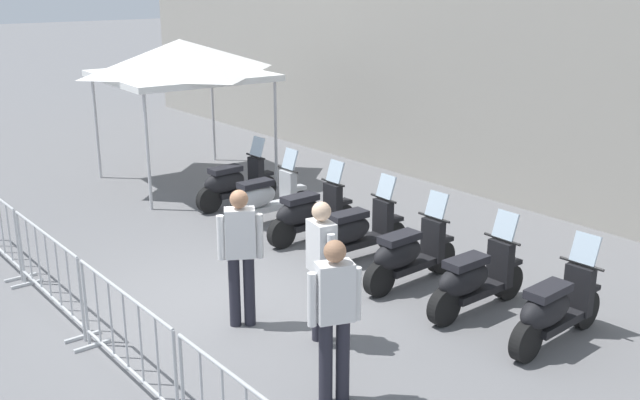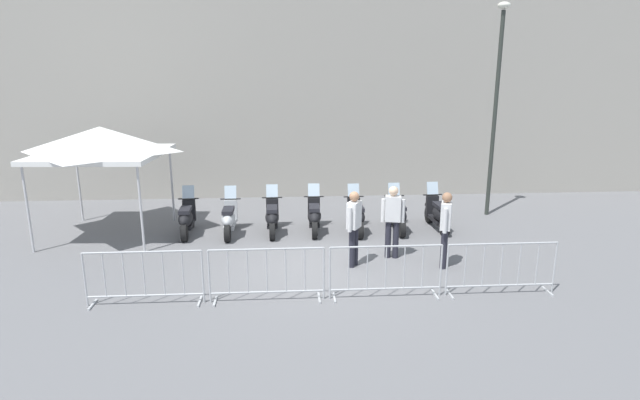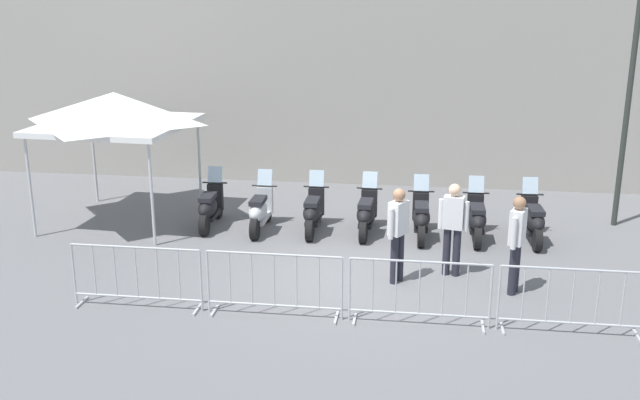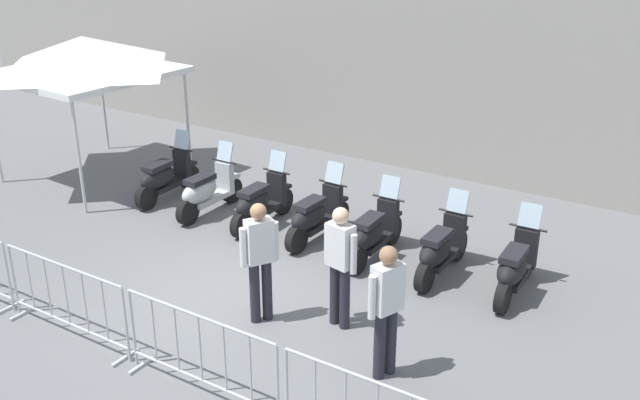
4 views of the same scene
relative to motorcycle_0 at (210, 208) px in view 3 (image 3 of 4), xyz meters
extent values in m
plane|color=slate|center=(3.56, -2.17, -0.45)|extent=(120.00, 120.00, 0.00)
cylinder|color=black|center=(-0.07, 0.70, -0.21)|extent=(0.19, 0.49, 0.48)
cylinder|color=black|center=(0.06, -0.54, -0.21)|extent=(0.19, 0.49, 0.48)
cube|color=black|center=(-0.01, 0.08, -0.17)|extent=(0.37, 0.89, 0.10)
ellipsoid|color=black|center=(0.02, -0.20, 0.07)|extent=(0.44, 0.87, 0.40)
cube|color=black|center=(0.02, -0.17, 0.29)|extent=(0.34, 0.63, 0.10)
cube|color=black|center=(-0.05, 0.51, 0.10)|extent=(0.35, 0.17, 0.60)
cylinder|color=black|center=(-0.05, 0.51, 0.43)|extent=(0.56, 0.09, 0.04)
cube|color=silver|center=(-0.06, 0.56, 0.61)|extent=(0.33, 0.17, 0.35)
cube|color=black|center=(-0.07, 0.70, 0.06)|extent=(0.23, 0.34, 0.06)
cylinder|color=black|center=(1.10, 0.66, -0.21)|extent=(0.17, 0.49, 0.48)
cylinder|color=black|center=(1.18, -0.57, -0.21)|extent=(0.17, 0.49, 0.48)
cube|color=#B7BABC|center=(1.14, 0.04, -0.17)|extent=(0.33, 0.88, 0.10)
ellipsoid|color=#B7BABC|center=(1.16, -0.23, 0.07)|extent=(0.41, 0.86, 0.40)
cube|color=black|center=(1.15, -0.20, 0.29)|extent=(0.32, 0.62, 0.10)
cube|color=#B7BABC|center=(1.11, 0.48, 0.10)|extent=(0.35, 0.16, 0.60)
cylinder|color=black|center=(1.11, 0.48, 0.43)|extent=(0.56, 0.07, 0.04)
cube|color=silver|center=(1.11, 0.53, 0.61)|extent=(0.33, 0.16, 0.35)
cube|color=#B7BABC|center=(1.10, 0.66, 0.06)|extent=(0.22, 0.33, 0.06)
cylinder|color=black|center=(2.23, 0.81, -0.21)|extent=(0.17, 0.49, 0.48)
cylinder|color=black|center=(2.32, -0.43, -0.21)|extent=(0.17, 0.49, 0.48)
cube|color=black|center=(2.27, 0.19, -0.17)|extent=(0.34, 0.89, 0.10)
ellipsoid|color=black|center=(2.29, -0.09, 0.07)|extent=(0.42, 0.86, 0.40)
cube|color=black|center=(2.29, -0.06, 0.29)|extent=(0.32, 0.62, 0.10)
cube|color=black|center=(2.24, 0.62, 0.10)|extent=(0.35, 0.16, 0.60)
cylinder|color=black|center=(2.24, 0.62, 0.43)|extent=(0.56, 0.08, 0.04)
cube|color=silver|center=(2.24, 0.67, 0.61)|extent=(0.33, 0.16, 0.35)
cube|color=black|center=(2.23, 0.81, 0.06)|extent=(0.22, 0.33, 0.06)
cylinder|color=black|center=(3.39, 0.91, -0.21)|extent=(0.15, 0.48, 0.48)
cylinder|color=black|center=(3.42, -0.33, -0.21)|extent=(0.15, 0.48, 0.48)
cube|color=black|center=(3.41, 0.29, -0.17)|extent=(0.30, 0.87, 0.10)
ellipsoid|color=black|center=(3.42, 0.02, 0.07)|extent=(0.38, 0.85, 0.40)
cube|color=black|center=(3.42, 0.05, 0.29)|extent=(0.29, 0.61, 0.10)
cube|color=black|center=(3.40, 0.73, 0.10)|extent=(0.34, 0.15, 0.60)
cylinder|color=black|center=(3.40, 0.73, 0.43)|extent=(0.56, 0.05, 0.04)
cube|color=silver|center=(3.40, 0.78, 0.61)|extent=(0.32, 0.15, 0.35)
cube|color=black|center=(3.39, 0.91, 0.06)|extent=(0.21, 0.32, 0.06)
cylinder|color=black|center=(4.50, 0.90, -0.21)|extent=(0.18, 0.49, 0.48)
cylinder|color=black|center=(4.61, -0.34, -0.21)|extent=(0.18, 0.49, 0.48)
cube|color=black|center=(4.55, 0.28, -0.17)|extent=(0.36, 0.89, 0.10)
ellipsoid|color=black|center=(4.58, 0.00, 0.07)|extent=(0.44, 0.87, 0.40)
cube|color=black|center=(4.58, 0.03, 0.29)|extent=(0.33, 0.62, 0.10)
cube|color=black|center=(4.51, 0.71, 0.10)|extent=(0.35, 0.17, 0.60)
cylinder|color=black|center=(4.51, 0.71, 0.43)|extent=(0.56, 0.09, 0.04)
cube|color=silver|center=(4.51, 0.76, 0.61)|extent=(0.33, 0.17, 0.35)
cube|color=black|center=(4.50, 0.90, 0.06)|extent=(0.23, 0.34, 0.06)
cylinder|color=black|center=(5.65, 1.00, -0.21)|extent=(0.17, 0.49, 0.48)
cylinder|color=black|center=(5.73, -0.23, -0.21)|extent=(0.17, 0.49, 0.48)
cube|color=black|center=(5.69, 0.38, -0.17)|extent=(0.34, 0.88, 0.10)
ellipsoid|color=black|center=(5.71, 0.11, 0.07)|extent=(0.41, 0.86, 0.40)
cube|color=black|center=(5.71, 0.14, 0.29)|extent=(0.32, 0.62, 0.10)
cube|color=black|center=(5.66, 0.82, 0.10)|extent=(0.35, 0.16, 0.60)
cylinder|color=black|center=(5.66, 0.82, 0.43)|extent=(0.56, 0.07, 0.04)
cube|color=silver|center=(5.66, 0.87, 0.61)|extent=(0.33, 0.16, 0.35)
cube|color=black|center=(5.65, 1.00, 0.06)|extent=(0.22, 0.33, 0.06)
cylinder|color=black|center=(6.76, 1.12, -0.21)|extent=(0.19, 0.49, 0.48)
cylinder|color=black|center=(6.90, -0.12, -0.21)|extent=(0.19, 0.49, 0.48)
cube|color=black|center=(6.83, 0.50, -0.17)|extent=(0.37, 0.89, 0.10)
ellipsoid|color=black|center=(6.86, 0.22, 0.07)|extent=(0.45, 0.87, 0.40)
cube|color=black|center=(6.86, 0.25, 0.29)|extent=(0.34, 0.63, 0.10)
cube|color=black|center=(6.78, 0.93, 0.10)|extent=(0.35, 0.18, 0.60)
cylinder|color=black|center=(6.78, 0.93, 0.43)|extent=(0.56, 0.10, 0.04)
cube|color=silver|center=(6.77, 0.98, 0.61)|extent=(0.33, 0.17, 0.35)
cube|color=black|center=(6.76, 1.12, 0.06)|extent=(0.23, 0.34, 0.06)
cube|color=#B2B5B7|center=(-0.75, -4.25, -0.43)|extent=(0.07, 0.44, 0.04)
cube|color=#B2B5B7|center=(1.24, -4.13, -0.43)|extent=(0.07, 0.44, 0.04)
cylinder|color=#B2B5B7|center=(-0.84, -4.25, 0.07)|extent=(0.04, 0.04, 1.05)
cylinder|color=#B2B5B7|center=(1.33, -4.12, 0.07)|extent=(0.04, 0.04, 1.05)
cylinder|color=#B2B5B7|center=(0.24, -4.19, 0.60)|extent=(2.17, 0.17, 0.04)
cylinder|color=#B2B5B7|center=(0.24, -4.19, -0.27)|extent=(2.17, 0.17, 0.04)
cylinder|color=#B2B5B7|center=(-0.48, -4.23, 0.16)|extent=(0.02, 0.02, 0.87)
cylinder|color=#B2B5B7|center=(-0.12, -4.21, 0.16)|extent=(0.02, 0.02, 0.87)
cylinder|color=#B2B5B7|center=(0.24, -4.19, 0.16)|extent=(0.02, 0.02, 0.87)
cylinder|color=#B2B5B7|center=(0.61, -4.16, 0.16)|extent=(0.02, 0.02, 0.87)
cylinder|color=#B2B5B7|center=(0.97, -4.14, 0.16)|extent=(0.02, 0.02, 0.87)
cube|color=#B2B5B7|center=(1.53, -4.11, -0.43)|extent=(0.07, 0.44, 0.04)
cube|color=#B2B5B7|center=(3.52, -3.99, -0.43)|extent=(0.07, 0.44, 0.04)
cylinder|color=#B2B5B7|center=(1.45, -4.11, 0.07)|extent=(0.04, 0.04, 1.05)
cylinder|color=#B2B5B7|center=(3.61, -3.98, 0.07)|extent=(0.04, 0.04, 1.05)
cylinder|color=#B2B5B7|center=(2.53, -4.05, 0.60)|extent=(2.17, 0.17, 0.04)
cylinder|color=#B2B5B7|center=(2.53, -4.05, -0.27)|extent=(2.17, 0.17, 0.04)
cylinder|color=#B2B5B7|center=(1.81, -4.09, 0.16)|extent=(0.02, 0.02, 0.87)
cylinder|color=#B2B5B7|center=(2.17, -4.07, 0.16)|extent=(0.02, 0.02, 0.87)
cylinder|color=#B2B5B7|center=(2.53, -4.05, 0.16)|extent=(0.02, 0.02, 0.87)
cylinder|color=#B2B5B7|center=(2.89, -4.03, 0.16)|extent=(0.02, 0.02, 0.87)
cylinder|color=#B2B5B7|center=(3.25, -4.00, 0.16)|extent=(0.02, 0.02, 0.87)
cube|color=#B2B5B7|center=(3.82, -3.97, -0.43)|extent=(0.07, 0.44, 0.04)
cube|color=#B2B5B7|center=(5.81, -3.85, -0.43)|extent=(0.07, 0.44, 0.04)
cylinder|color=#B2B5B7|center=(3.73, -3.97, 0.07)|extent=(0.04, 0.04, 1.05)
cylinder|color=#B2B5B7|center=(5.89, -3.84, 0.07)|extent=(0.04, 0.04, 1.05)
cylinder|color=#B2B5B7|center=(4.81, -3.91, 0.60)|extent=(2.17, 0.17, 0.04)
cylinder|color=#B2B5B7|center=(4.81, -3.91, -0.27)|extent=(2.17, 0.17, 0.04)
cylinder|color=#B2B5B7|center=(4.09, -3.95, 0.16)|extent=(0.02, 0.02, 0.87)
cylinder|color=#B2B5B7|center=(4.45, -3.93, 0.16)|extent=(0.02, 0.02, 0.87)
cylinder|color=#B2B5B7|center=(4.81, -3.91, 0.16)|extent=(0.02, 0.02, 0.87)
cylinder|color=#B2B5B7|center=(5.17, -3.89, 0.16)|extent=(0.02, 0.02, 0.87)
cylinder|color=#B2B5B7|center=(5.53, -3.86, 0.16)|extent=(0.02, 0.02, 0.87)
cube|color=#B2B5B7|center=(6.10, -3.83, -0.43)|extent=(0.07, 0.44, 0.04)
cube|color=#B2B5B7|center=(8.09, -3.71, -0.43)|extent=(0.07, 0.44, 0.04)
cylinder|color=#B2B5B7|center=(6.01, -3.84, 0.07)|extent=(0.04, 0.04, 1.05)
cylinder|color=#B2B5B7|center=(7.10, -3.77, 0.60)|extent=(2.17, 0.17, 0.04)
cylinder|color=#B2B5B7|center=(7.10, -3.77, -0.27)|extent=(2.17, 0.17, 0.04)
cylinder|color=#B2B5B7|center=(6.37, -3.81, 0.16)|extent=(0.02, 0.02, 0.87)
cylinder|color=#B2B5B7|center=(6.73, -3.79, 0.16)|extent=(0.02, 0.02, 0.87)
cylinder|color=#B2B5B7|center=(7.10, -3.77, 0.16)|extent=(0.02, 0.02, 0.87)
cylinder|color=#B2B5B7|center=(7.46, -3.75, 0.16)|extent=(0.02, 0.02, 0.87)
cylinder|color=#B2B5B7|center=(7.82, -3.73, 0.16)|extent=(0.02, 0.02, 0.87)
cylinder|color=#2D332D|center=(8.72, 1.96, 2.52)|extent=(0.12, 0.12, 5.94)
cylinder|color=#23232D|center=(5.34, -1.75, 0.00)|extent=(0.14, 0.14, 0.90)
cylinder|color=#23232D|center=(5.16, -1.72, 0.00)|extent=(0.14, 0.14, 0.90)
cube|color=silver|center=(5.25, -1.73, 0.75)|extent=(0.39, 0.27, 0.60)
sphere|color=beige|center=(5.25, -1.73, 1.17)|extent=(0.22, 0.22, 0.22)
cylinder|color=silver|center=(5.48, -1.77, 0.70)|extent=(0.09, 0.09, 0.55)
cylinder|color=silver|center=(5.02, -1.70, 0.70)|extent=(0.09, 0.09, 0.55)
cylinder|color=#23232D|center=(6.35, -2.25, 0.00)|extent=(0.14, 0.14, 0.90)
cylinder|color=#23232D|center=(6.30, -2.43, 0.00)|extent=(0.14, 0.14, 0.90)
cube|color=silver|center=(6.33, -2.34, 0.75)|extent=(0.32, 0.41, 0.60)
sphere|color=#9E7051|center=(6.33, -2.34, 1.17)|extent=(0.22, 0.22, 0.22)
cylinder|color=silver|center=(6.40, -2.12, 0.70)|extent=(0.09, 0.09, 0.55)
cylinder|color=silver|center=(6.26, -2.56, 0.70)|extent=(0.09, 0.09, 0.55)
cylinder|color=#23232D|center=(4.35, -2.17, 0.00)|extent=(0.14, 0.14, 0.90)
cylinder|color=#23232D|center=(4.27, -2.33, 0.00)|extent=(0.14, 0.14, 0.90)
cube|color=silver|center=(4.31, -2.25, 0.75)|extent=(0.36, 0.42, 0.60)
sphere|color=#9E7051|center=(4.31, -2.25, 1.17)|extent=(0.22, 0.22, 0.22)
cylinder|color=silver|center=(4.41, -2.05, 0.70)|extent=(0.09, 0.09, 0.55)
cylinder|color=silver|center=(4.20, -2.45, 0.70)|extent=(0.09, 0.09, 0.55)
cylinder|color=silver|center=(-3.43, -1.32, 0.62)|extent=(0.06, 0.06, 2.15)
cylinder|color=silver|center=(-0.73, -1.32, 0.62)|extent=(0.06, 0.06, 2.15)
cylinder|color=silver|center=(-3.43, 1.38, 0.62)|extent=(0.06, 0.06, 2.15)
cylinder|color=silver|center=(-0.73, 1.38, 0.62)|extent=(0.06, 0.06, 2.15)
cube|color=white|center=(-2.08, 0.03, 1.75)|extent=(3.00, 3.00, 0.12)
pyramid|color=white|center=(-2.08, 0.03, 2.13)|extent=(3.00, 3.00, 0.65)
camera|label=1|loc=(11.64, -6.26, 3.70)|focal=41.69mm
camera|label=2|loc=(3.48, -13.04, 3.84)|focal=28.49mm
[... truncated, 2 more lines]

